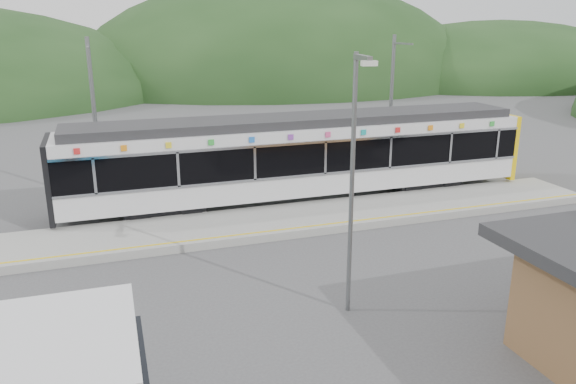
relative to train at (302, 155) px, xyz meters
name	(u,v)px	position (x,y,z in m)	size (l,w,h in m)	color
ground	(326,255)	(-1.33, -6.00, -2.06)	(120.00, 120.00, 0.00)	#4C4C4F
hills	(406,194)	(4.86, -0.71, -2.06)	(146.00, 149.00, 26.00)	#1E3D19
platform	(293,220)	(-1.33, -2.70, -1.91)	(26.00, 3.20, 0.30)	#9E9E99
yellow_line	(305,227)	(-1.33, -4.00, -1.76)	(26.00, 0.10, 0.01)	yellow
train	(302,155)	(0.00, 0.00, 0.00)	(20.44, 3.01, 3.74)	black
catenary_mast_west	(95,119)	(-8.33, 2.56, 1.58)	(0.18, 1.80, 7.00)	slate
catenary_mast_east	(391,104)	(5.67, 2.56, 1.58)	(0.18, 1.80, 7.00)	slate
lamp_post	(355,166)	(-2.22, -9.86, 2.01)	(0.37, 1.21, 6.86)	slate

